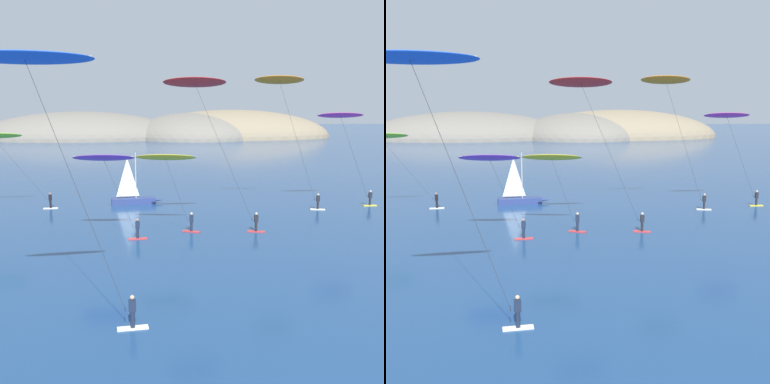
{
  "view_description": "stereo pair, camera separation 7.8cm",
  "coord_description": "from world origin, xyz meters",
  "views": [
    {
      "loc": [
        -8.79,
        -11.69,
        10.49
      ],
      "look_at": [
        -3.59,
        27.59,
        3.56
      ],
      "focal_mm": 45.0,
      "sensor_mm": 36.0,
      "label": 1
    },
    {
      "loc": [
        -8.71,
        -11.7,
        10.49
      ],
      "look_at": [
        -3.59,
        27.59,
        3.56
      ],
      "focal_mm": 45.0,
      "sensor_mm": 36.0,
      "label": 2
    }
  ],
  "objects": [
    {
      "name": "headland_island",
      "position": [
        4.53,
        160.85,
        0.0
      ],
      "size": [
        125.71,
        49.63,
        19.92
      ],
      "color": "#84755B",
      "rests_on": "ground"
    },
    {
      "name": "sailboat_near",
      "position": [
        -8.05,
        41.03,
        0.64
      ],
      "size": [
        5.95,
        1.83,
        5.7
      ],
      "color": "navy",
      "rests_on": "ground"
    },
    {
      "name": "kitesurfer_yellow",
      "position": [
        -5.52,
        28.43,
        5.9
      ],
      "size": [
        5.53,
        2.13,
        6.8
      ],
      "color": "red",
      "rests_on": "ground"
    },
    {
      "name": "kitesurfer_red",
      "position": [
        -3.0,
        27.41,
        11.66
      ],
      "size": [
        8.67,
        1.6,
        13.0
      ],
      "color": "red",
      "rests_on": "ground"
    },
    {
      "name": "kitesurfer_purple",
      "position": [
        -10.55,
        26.57,
        6.17
      ],
      "size": [
        5.82,
        2.0,
        7.02
      ],
      "color": "red",
      "rests_on": "ground"
    },
    {
      "name": "kitesurfer_orange",
      "position": [
        6.66,
        35.77,
        12.21
      ],
      "size": [
        7.78,
        1.71,
        13.75
      ],
      "color": "silver",
      "rests_on": "ground"
    },
    {
      "name": "kitesurfer_blue",
      "position": [
        -12.67,
        9.89,
        11.59
      ],
      "size": [
        7.95,
        1.63,
        12.91
      ],
      "color": "silver",
      "rests_on": "ground"
    },
    {
      "name": "kitesurfer_magenta",
      "position": [
        13.61,
        36.68,
        9.0
      ],
      "size": [
        7.13,
        1.51,
        10.11
      ],
      "color": "yellow",
      "rests_on": "ground"
    }
  ]
}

